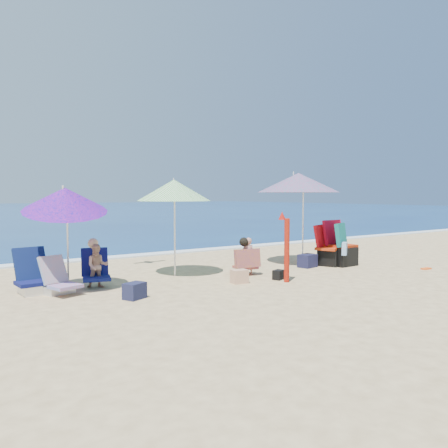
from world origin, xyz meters
TOP-DOWN VIEW (x-y plane):
  - ground at (0.00, 0.00)m, footprint 120.00×120.00m
  - foam at (0.00, 5.10)m, footprint 120.00×0.50m
  - umbrella_turquoise at (2.23, 1.53)m, footprint 2.48×2.48m
  - umbrella_striped at (-0.93, 1.90)m, footprint 1.54×1.54m
  - umbrella_blue at (-3.21, 1.58)m, footprint 1.75×1.79m
  - furled_umbrella at (0.51, 0.08)m, footprint 0.19×0.23m
  - chair_navy at (-3.68, 1.81)m, footprint 0.66×0.73m
  - chair_rainbow at (-3.38, 1.51)m, footprint 0.63×0.80m
  - camp_chair_left at (2.99, 0.88)m, footprint 0.67×0.67m
  - camp_chair_right at (2.77, 0.97)m, footprint 0.81×0.92m
  - person_center at (0.34, 1.08)m, footprint 0.59×0.51m
  - person_left at (-2.65, 1.67)m, footprint 0.63×0.78m
  - bag_navy_a at (-2.46, 0.41)m, footprint 0.41×0.36m
  - bag_tan at (-0.30, 0.49)m, footprint 0.32×0.25m
  - bag_navy_b at (2.12, 1.10)m, footprint 0.45×0.37m
  - bag_black_b at (0.56, 0.35)m, footprint 0.29×0.25m
  - orange_item at (4.11, -0.63)m, footprint 0.26×0.13m

SIDE VIEW (x-z plane):
  - ground at x=0.00m, z-range 0.00..0.00m
  - orange_item at x=4.11m, z-range 0.00..0.03m
  - foam at x=0.00m, z-range 0.00..0.04m
  - bag_black_b at x=0.56m, z-range 0.00..0.19m
  - bag_tan at x=-0.30m, z-range 0.00..0.26m
  - bag_navy_a at x=-2.46m, z-range 0.00..0.26m
  - bag_navy_b at x=2.12m, z-range 0.00..0.30m
  - chair_rainbow at x=-3.38m, z-range -0.15..0.49m
  - chair_navy at x=-3.68m, z-range -0.18..0.58m
  - camp_chair_left at x=2.99m, z-range -0.21..0.85m
  - camp_chair_right at x=2.77m, z-range -0.14..0.87m
  - person_center at x=0.34m, z-range -0.01..0.78m
  - person_left at x=-2.65m, z-range -0.04..0.84m
  - furled_umbrella at x=0.51m, z-range 0.07..1.42m
  - umbrella_blue at x=-3.21m, z-range 0.62..2.57m
  - umbrella_striped at x=-0.93m, z-range 0.76..2.78m
  - umbrella_turquoise at x=2.23m, z-range 0.85..3.08m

